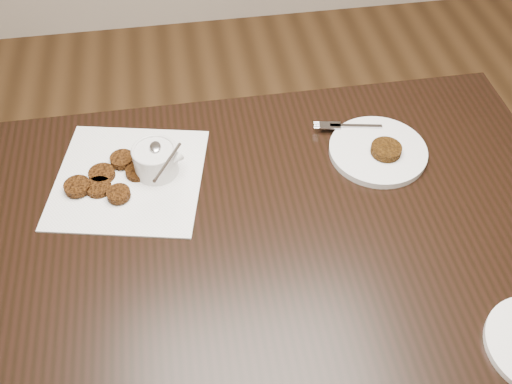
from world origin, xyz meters
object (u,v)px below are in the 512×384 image
table (265,320)px  plate_with_patty (378,148)px  napkin (129,178)px  sauce_ramekin (153,149)px

table → plate_with_patty: bearing=30.9°
napkin → sauce_ramekin: 0.09m
table → plate_with_patty: plate_with_patty is taller
sauce_ramekin → plate_with_patty: sauce_ramekin is taller
plate_with_patty → sauce_ramekin: bearing=177.5°
sauce_ramekin → plate_with_patty: 0.49m
plate_with_patty → table: bearing=-149.1°
table → plate_with_patty: (0.28, 0.17, 0.39)m
table → sauce_ramekin: 0.53m
sauce_ramekin → plate_with_patty: size_ratio=0.60×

